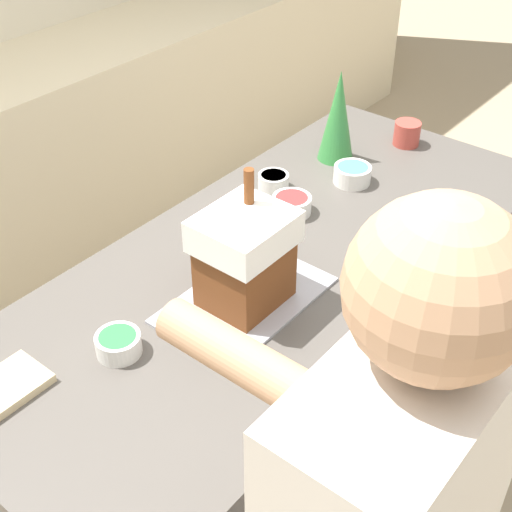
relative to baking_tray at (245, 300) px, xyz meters
The scene contains 11 objects.
ground_plane 0.96m from the baking_tray, 12.96° to the left, with size 12.00×12.00×0.00m, color tan.
kitchen_island 0.51m from the baking_tray, 12.96° to the left, with size 1.80×0.78×0.93m.
baking_tray is the anchor object (origin of this frame).
gingerbread_house 0.13m from the baking_tray, 29.03° to the left, with size 0.21×0.18×0.32m.
decorative_tree 0.78m from the baking_tray, 17.55° to the left, with size 0.11×0.11×0.29m.
candy_bowl_near_tray_left 0.53m from the baking_tray, 30.52° to the left, with size 0.09×0.09×0.05m.
candy_bowl_far_left 0.33m from the baking_tray, 161.34° to the left, with size 0.10×0.10×0.05m.
candy_bowl_near_tray_right 0.35m from the baking_tray, 40.67° to the left, with size 0.09×0.09×0.04m.
candy_bowl_behind_tray 0.41m from the baking_tray, 21.06° to the left, with size 0.11×0.11×0.05m.
candy_bowl_far_right 0.65m from the baking_tray, ahead, with size 0.11×0.11×0.05m.
mug 0.97m from the baking_tray, ahead, with size 0.09×0.09×0.08m.
Camera 1 is at (-1.20, -0.90, 2.05)m, focal length 50.00 mm.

